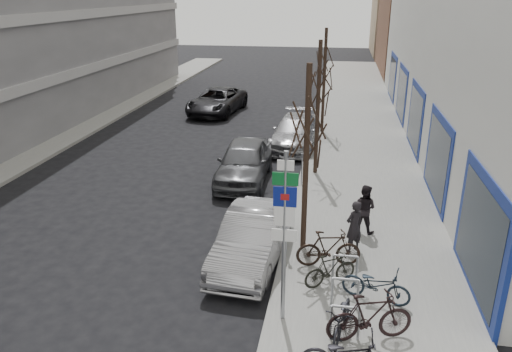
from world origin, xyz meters
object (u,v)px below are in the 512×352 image
(bike_mid_curb, at_px, (376,282))
(parked_car_mid, at_px, (244,161))
(lane_car, at_px, (217,101))
(bike_near_left, at_px, (343,316))
(meter_mid, at_px, (302,166))
(pedestrian_far, at_px, (364,208))
(bike_near_right, at_px, (370,317))
(parked_car_front, at_px, (252,238))
(bike_mid_inner, at_px, (330,269))
(tree_mid, at_px, (319,77))
(meter_front, at_px, (286,230))
(bike_rack, at_px, (345,290))
(bike_far_curb, at_px, (347,352))
(pedestrian_near, at_px, (354,227))
(parked_car_back, at_px, (295,132))
(highway_sign_pole, at_px, (284,228))
(tree_far, at_px, (325,56))
(bike_far_inner, at_px, (329,248))
(tree_near, at_px, (308,116))
(meter_back, at_px, (311,129))

(bike_mid_curb, distance_m, parked_car_mid, 9.20)
(parked_car_mid, relative_size, lane_car, 0.87)
(bike_near_left, xyz_separation_m, parked_car_mid, (-3.95, 9.35, 0.16))
(meter_mid, relative_size, lane_car, 0.23)
(bike_mid_curb, xyz_separation_m, pedestrian_far, (-0.18, 3.76, 0.27))
(bike_near_right, bearing_deg, parked_car_front, 27.30)
(bike_mid_inner, bearing_deg, bike_near_right, 171.22)
(tree_mid, height_order, bike_near_left, tree_mid)
(meter_front, height_order, lane_car, lane_car)
(lane_car, bearing_deg, parked_car_mid, -64.34)
(bike_rack, distance_m, parked_car_front, 3.31)
(bike_far_curb, xyz_separation_m, pedestrian_near, (0.21, 5.10, 0.23))
(parked_car_mid, bearing_deg, bike_near_right, -65.97)
(bike_near_left, bearing_deg, bike_near_right, 6.88)
(bike_rack, bearing_deg, bike_mid_curb, 32.01)
(pedestrian_near, xyz_separation_m, pedestrian_far, (0.33, 1.35, 0.00))
(bike_mid_curb, relative_size, parked_car_back, 0.33)
(highway_sign_pole, relative_size, bike_mid_curb, 2.51)
(tree_far, relative_size, bike_far_inner, 3.08)
(tree_near, xyz_separation_m, tree_mid, (0.00, 6.50, 0.00))
(meter_mid, bearing_deg, bike_mid_curb, -72.15)
(bike_mid_curb, distance_m, lane_car, 21.10)
(bike_rack, relative_size, tree_mid, 0.41)
(bike_mid_curb, relative_size, bike_far_inner, 0.94)
(bike_rack, bearing_deg, meter_mid, 101.80)
(meter_back, relative_size, bike_far_inner, 0.71)
(meter_mid, relative_size, parked_car_front, 0.28)
(tree_near, bearing_deg, lane_car, 111.67)
(tree_mid, bearing_deg, meter_front, -93.68)
(meter_mid, bearing_deg, meter_back, 90.00)
(meter_back, distance_m, bike_far_curb, 15.71)
(bike_mid_curb, bearing_deg, meter_back, 26.12)
(meter_front, height_order, bike_mid_curb, meter_front)
(tree_far, height_order, meter_back, tree_far)
(bike_mid_inner, xyz_separation_m, parked_car_front, (-2.21, 1.11, 0.13))
(bike_near_right, bearing_deg, bike_far_inner, 0.62)
(highway_sign_pole, height_order, lane_car, highway_sign_pole)
(tree_near, height_order, bike_near_right, tree_near)
(highway_sign_pole, bearing_deg, parked_car_front, 113.53)
(tree_near, distance_m, bike_mid_curb, 4.64)
(bike_near_left, height_order, bike_near_right, bike_near_right)
(meter_front, distance_m, meter_mid, 5.50)
(highway_sign_pole, height_order, bike_far_inner, highway_sign_pole)
(bike_near_right, bearing_deg, bike_near_left, 68.33)
(highway_sign_pole, relative_size, meter_front, 3.31)
(bike_near_right, bearing_deg, meter_back, -8.75)
(tree_mid, bearing_deg, bike_far_inner, -84.23)
(lane_car, bearing_deg, bike_near_right, -61.18)
(parked_car_back, bearing_deg, bike_near_left, -77.75)
(tree_near, relative_size, bike_mid_curb, 3.28)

